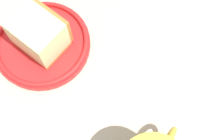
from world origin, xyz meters
TOP-DOWN VIEW (x-y plane):
  - ground_plane at (0.00, 0.00)cm, footprint 155.91×155.91cm
  - small_plate at (-8.27, 2.40)cm, footprint 16.62×16.62cm
  - cake_slice at (-8.14, 2.64)cm, footprint 10.35×9.73cm
  - teaspoon at (11.15, 11.51)cm, footprint 11.57×5.98cm

SIDE VIEW (x-z plane):
  - ground_plane at x=0.00cm, z-range -2.24..0.00cm
  - teaspoon at x=11.15cm, z-range -0.05..0.75cm
  - small_plate at x=-8.27cm, z-range -0.02..1.80cm
  - cake_slice at x=-8.14cm, z-range 1.10..7.73cm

